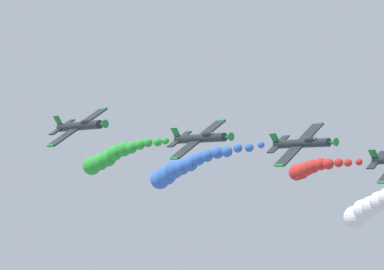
{
  "coord_description": "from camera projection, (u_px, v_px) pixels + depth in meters",
  "views": [
    {
      "loc": [
        71.43,
        82.94,
        70.13
      ],
      "look_at": [
        0.0,
        0.0,
        75.82
      ],
      "focal_mm": 81.38,
      "sensor_mm": 36.0,
      "label": 1
    }
  ],
  "objects": [
    {
      "name": "smoke_trail_lead",
      "position": [
        381.0,
        203.0,
        128.11
      ],
      "size": [
        3.84,
        23.64,
        8.74
      ],
      "color": "white"
    },
    {
      "name": "smoke_trail_left_inner",
      "position": [
        309.0,
        169.0,
        127.56
      ],
      "size": [
        7.44,
        18.13,
        3.26
      ],
      "color": "red"
    },
    {
      "name": "airplane_right_inner",
      "position": [
        302.0,
        143.0,
        109.9
      ],
      "size": [
        7.88,
        10.35,
        6.0
      ],
      "rotation": [
        0.0,
        0.64,
        0.0
      ],
      "color": "#23282D"
    },
    {
      "name": "smoke_trail_right_inner",
      "position": [
        180.0,
        169.0,
        130.95
      ],
      "size": [
        4.96,
        26.98,
        6.59
      ],
      "color": "blue"
    },
    {
      "name": "airplane_left_outer",
      "position": [
        201.0,
        138.0,
        108.89
      ],
      "size": [
        8.24,
        10.35,
        5.46
      ],
      "rotation": [
        0.0,
        0.57,
        0.0
      ],
      "color": "#23282D"
    },
    {
      "name": "smoke_trail_left_outer",
      "position": [
        110.0,
        157.0,
        123.48
      ],
      "size": [
        2.77,
        18.58,
        4.93
      ],
      "color": "green"
    },
    {
      "name": "airplane_right_outer",
      "position": [
        80.0,
        126.0,
        109.15
      ],
      "size": [
        8.27,
        10.35,
        5.42
      ],
      "rotation": [
        0.0,
        0.56,
        0.0
      ],
      "color": "#23282D"
    }
  ]
}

